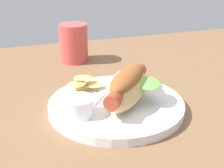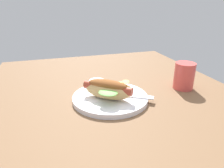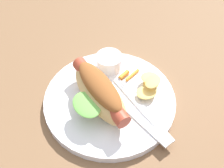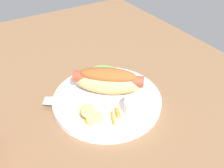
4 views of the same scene
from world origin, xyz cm
name	(u,v)px [view 4 (image 4 of 4)]	position (x,y,z in cm)	size (l,w,h in cm)	color
ground_plane	(97,108)	(0.00, 0.00, -0.90)	(120.00, 90.00, 1.80)	brown
plate	(107,100)	(-0.50, -2.55, 0.80)	(25.06, 25.06, 1.60)	white
hot_dog	(108,80)	(1.17, -3.89, 4.93)	(14.50, 15.57, 6.32)	tan
sauce_ramekin	(136,107)	(-8.15, -5.29, 3.15)	(5.32, 5.32, 3.10)	white
fork	(79,105)	(0.25, 4.16, 1.80)	(11.40, 14.17, 0.40)	silver
knife	(75,99)	(2.44, 4.04, 1.78)	(14.04, 1.40, 0.36)	silver
chips_pile	(90,115)	(-4.97, 4.10, 2.90)	(8.41, 5.13, 2.81)	#E2BC61
carrot_garnish	(116,115)	(-6.89, -0.89, 2.01)	(3.80, 3.70, 0.95)	orange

